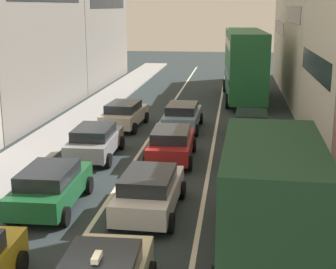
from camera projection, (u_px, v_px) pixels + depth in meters
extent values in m
cube|color=#9E9E9E|center=(73.00, 123.00, 30.02)|extent=(2.60, 64.00, 0.14)
cube|color=silver|center=(157.00, 127.00, 29.40)|extent=(0.16, 60.00, 0.01)
cube|color=silver|center=(216.00, 129.00, 28.97)|extent=(0.16, 60.00, 0.01)
cube|color=gray|center=(70.00, 9.00, 45.15)|extent=(7.00, 14.57, 12.93)
cube|color=black|center=(109.00, 2.00, 44.54)|extent=(0.02, 11.73, 1.10)
cube|color=beige|center=(320.00, 33.00, 44.61)|extent=(7.00, 10.90, 8.99)
cube|color=black|center=(279.00, 27.00, 44.95)|extent=(0.02, 8.80, 1.10)
cube|color=black|center=(293.00, 15.00, 34.07)|extent=(0.02, 8.80, 1.10)
cube|color=black|center=(315.00, 66.00, 24.02)|extent=(0.02, 8.80, 1.10)
cube|color=#B7B29E|center=(266.00, 178.00, 16.31)|extent=(2.47, 2.47, 1.90)
cube|color=black|center=(266.00, 156.00, 17.38)|extent=(2.02, 0.09, 0.70)
cube|color=#234C33|center=(272.00, 198.00, 12.53)|extent=(2.55, 5.51, 2.80)
cube|color=white|center=(223.00, 185.00, 12.65)|extent=(0.15, 4.48, 0.90)
cylinder|color=black|center=(228.00, 202.00, 16.81)|extent=(0.33, 0.97, 0.96)
cylinder|color=black|center=(303.00, 207.00, 16.43)|extent=(0.33, 0.97, 0.96)
cube|color=#F2EACC|center=(97.00, 257.00, 10.80)|extent=(0.17, 0.44, 0.12)
cylinder|color=black|center=(21.00, 263.00, 13.17)|extent=(0.26, 0.65, 0.64)
cube|color=silver|center=(150.00, 194.00, 17.03)|extent=(1.88, 4.33, 0.70)
cube|color=#1E2328|center=(148.00, 180.00, 16.71)|extent=(1.63, 2.44, 0.52)
cylinder|color=black|center=(132.00, 187.00, 18.66)|extent=(0.23, 0.64, 0.64)
cylinder|color=black|center=(182.00, 190.00, 18.39)|extent=(0.23, 0.64, 0.64)
cylinder|color=black|center=(112.00, 220.00, 15.85)|extent=(0.23, 0.64, 0.64)
cylinder|color=black|center=(170.00, 223.00, 15.58)|extent=(0.23, 0.64, 0.64)
cube|color=#19592D|center=(51.00, 189.00, 17.50)|extent=(1.90, 4.34, 0.70)
cube|color=#1E2328|center=(48.00, 175.00, 17.17)|extent=(1.64, 2.45, 0.52)
cylinder|color=black|center=(41.00, 183.00, 19.09)|extent=(0.24, 0.65, 0.64)
cylinder|color=black|center=(89.00, 185.00, 18.90)|extent=(0.24, 0.65, 0.64)
cylinder|color=black|center=(9.00, 214.00, 16.27)|extent=(0.24, 0.65, 0.64)
cylinder|color=black|center=(65.00, 216.00, 16.08)|extent=(0.24, 0.65, 0.64)
cube|color=#A51E1E|center=(171.00, 146.00, 22.92)|extent=(1.90, 4.34, 0.70)
cube|color=#1E2328|center=(171.00, 135.00, 22.59)|extent=(1.64, 2.45, 0.52)
cylinder|color=black|center=(155.00, 144.00, 24.51)|extent=(0.24, 0.65, 0.64)
cylinder|color=black|center=(194.00, 145.00, 24.32)|extent=(0.24, 0.65, 0.64)
cylinder|color=black|center=(146.00, 162.00, 21.69)|extent=(0.24, 0.65, 0.64)
cylinder|color=black|center=(190.00, 163.00, 21.50)|extent=(0.24, 0.65, 0.64)
cube|color=gray|center=(95.00, 143.00, 23.32)|extent=(1.91, 4.34, 0.70)
cube|color=#1E2328|center=(94.00, 132.00, 22.99)|extent=(1.64, 2.45, 0.52)
cylinder|color=black|center=(84.00, 142.00, 24.91)|extent=(0.24, 0.65, 0.64)
cylinder|color=black|center=(121.00, 143.00, 24.72)|extent=(0.24, 0.65, 0.64)
cylinder|color=black|center=(67.00, 159.00, 22.09)|extent=(0.24, 0.65, 0.64)
cylinder|color=black|center=(108.00, 161.00, 21.90)|extent=(0.24, 0.65, 0.64)
cube|color=#759EB7|center=(182.00, 118.00, 28.65)|extent=(1.87, 4.33, 0.70)
cube|color=#1E2328|center=(182.00, 109.00, 28.32)|extent=(1.62, 2.43, 0.52)
cylinder|color=black|center=(170.00, 118.00, 30.27)|extent=(0.23, 0.64, 0.64)
cylinder|color=black|center=(201.00, 119.00, 30.01)|extent=(0.23, 0.64, 0.64)
cylinder|color=black|center=(162.00, 129.00, 27.46)|extent=(0.23, 0.64, 0.64)
cylinder|color=black|center=(196.00, 130.00, 27.20)|extent=(0.23, 0.64, 0.64)
cube|color=beige|center=(125.00, 116.00, 29.07)|extent=(2.03, 4.39, 0.70)
cube|color=#1E2328|center=(123.00, 107.00, 28.74)|extent=(1.71, 2.49, 0.52)
cylinder|color=black|center=(116.00, 116.00, 30.71)|extent=(0.25, 0.65, 0.64)
cylinder|color=black|center=(146.00, 117.00, 30.38)|extent=(0.25, 0.65, 0.64)
cylinder|color=black|center=(101.00, 127.00, 27.92)|extent=(0.25, 0.65, 0.64)
cylinder|color=black|center=(134.00, 129.00, 27.60)|extent=(0.25, 0.65, 0.64)
cube|color=#194C8C|center=(253.00, 160.00, 20.85)|extent=(1.96, 4.36, 0.70)
cube|color=#1E2328|center=(254.00, 148.00, 20.52)|extent=(1.67, 2.46, 0.52)
cylinder|color=black|center=(232.00, 157.00, 22.48)|extent=(0.24, 0.65, 0.64)
cylinder|color=black|center=(274.00, 159.00, 22.18)|extent=(0.24, 0.65, 0.64)
cylinder|color=black|center=(228.00, 178.00, 19.69)|extent=(0.24, 0.65, 0.64)
cylinder|color=black|center=(277.00, 181.00, 19.39)|extent=(0.24, 0.65, 0.64)
cube|color=black|center=(251.00, 127.00, 26.46)|extent=(2.01, 4.38, 0.70)
cube|color=#1E2328|center=(251.00, 117.00, 26.13)|extent=(1.70, 2.48, 0.52)
cylinder|color=black|center=(234.00, 126.00, 28.10)|extent=(0.25, 0.65, 0.64)
cylinder|color=black|center=(268.00, 128.00, 27.78)|extent=(0.25, 0.65, 0.64)
cylinder|color=black|center=(231.00, 140.00, 25.31)|extent=(0.25, 0.65, 0.64)
cylinder|color=black|center=(269.00, 141.00, 24.99)|extent=(0.25, 0.65, 0.64)
cube|color=#1E6033|center=(244.00, 77.00, 37.23)|extent=(3.04, 10.61, 2.40)
cube|color=black|center=(244.00, 72.00, 37.14)|extent=(3.03, 9.99, 0.70)
cube|color=#1E6033|center=(245.00, 46.00, 36.67)|extent=(3.04, 10.61, 2.16)
cube|color=black|center=(245.00, 42.00, 36.61)|extent=(3.03, 9.99, 0.64)
cylinder|color=black|center=(225.00, 86.00, 41.27)|extent=(0.35, 1.01, 1.00)
cylinder|color=black|center=(256.00, 86.00, 41.08)|extent=(0.35, 1.01, 1.00)
cylinder|color=black|center=(228.00, 101.00, 34.57)|extent=(0.35, 1.01, 1.00)
cylinder|color=black|center=(265.00, 102.00, 34.38)|extent=(0.35, 1.01, 1.00)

